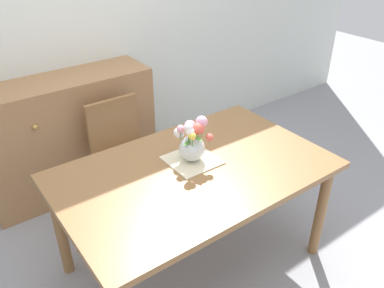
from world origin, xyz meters
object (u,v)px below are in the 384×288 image
Objects in this scene: dining_table at (194,180)px; dresser at (69,136)px; chair_far at (122,149)px; flower_vase at (192,141)px.

dining_table is 1.17× the size of dresser.
dining_table is 0.88m from chair_far.
chair_far is 3.17× the size of flower_vase.
dining_table is 1.83× the size of chair_far.
dresser is at bearing -62.94° from chair_far.
dresser reaches higher than dining_table.
flower_vase reaches higher than dresser.
dining_table is at bearing -118.43° from flower_vase.
flower_vase reaches higher than chair_far.
dresser is (-0.31, 1.33, -0.19)m from dining_table.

